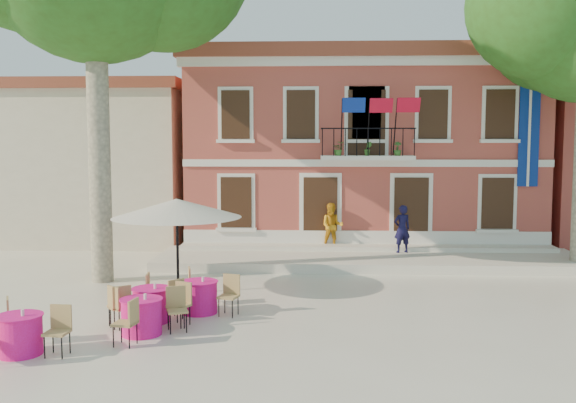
# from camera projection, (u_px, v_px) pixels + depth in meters

# --- Properties ---
(ground) EXTENTS (90.00, 90.00, 0.00)m
(ground) POSITION_uv_depth(u_px,v_px,m) (307.00, 295.00, 16.97)
(ground) COLOR beige
(ground) RESTS_ON ground
(main_building) EXTENTS (13.50, 9.59, 7.50)m
(main_building) POSITION_uv_depth(u_px,v_px,m) (359.00, 148.00, 26.47)
(main_building) COLOR #A9433D
(main_building) RESTS_ON ground
(neighbor_west) EXTENTS (9.40, 9.40, 6.40)m
(neighbor_west) POSITION_uv_depth(u_px,v_px,m) (93.00, 161.00, 28.02)
(neighbor_west) COLOR beige
(neighbor_west) RESTS_ON ground
(terrace) EXTENTS (14.00, 3.40, 0.30)m
(terrace) POSITION_uv_depth(u_px,v_px,m) (369.00, 260.00, 21.25)
(terrace) COLOR silver
(terrace) RESTS_ON ground
(patio_umbrella) EXTENTS (3.43, 3.43, 2.55)m
(patio_umbrella) POSITION_uv_depth(u_px,v_px,m) (177.00, 209.00, 16.98)
(patio_umbrella) COLOR black
(patio_umbrella) RESTS_ON ground
(pedestrian_navy) EXTENTS (0.68, 0.55, 1.62)m
(pedestrian_navy) POSITION_uv_depth(u_px,v_px,m) (402.00, 229.00, 21.70)
(pedestrian_navy) COLOR black
(pedestrian_navy) RESTS_ON terrace
(pedestrian_orange) EXTENTS (0.82, 0.66, 1.60)m
(pedestrian_orange) POSITION_uv_depth(u_px,v_px,m) (332.00, 226.00, 22.51)
(pedestrian_orange) COLOR orange
(pedestrian_orange) RESTS_ON terrace
(cafe_table_0) EXTENTS (1.86, 1.72, 0.95)m
(cafe_table_0) POSITION_uv_depth(u_px,v_px,m) (152.00, 303.00, 14.47)
(cafe_table_0) COLOR #EF169F
(cafe_table_0) RESTS_ON ground
(cafe_table_1) EXTENTS (1.84, 1.76, 0.95)m
(cafe_table_1) POSITION_uv_depth(u_px,v_px,m) (141.00, 315.00, 13.49)
(cafe_table_1) COLOR #EF169F
(cafe_table_1) RESTS_ON ground
(cafe_table_2) EXTENTS (1.68, 1.87, 0.95)m
(cafe_table_2) POSITION_uv_depth(u_px,v_px,m) (19.00, 333.00, 12.22)
(cafe_table_2) COLOR #EF169F
(cafe_table_2) RESTS_ON ground
(cafe_table_3) EXTENTS (1.82, 1.80, 0.95)m
(cafe_table_3) POSITION_uv_depth(u_px,v_px,m) (199.00, 295.00, 15.19)
(cafe_table_3) COLOR #EF169F
(cafe_table_3) RESTS_ON ground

